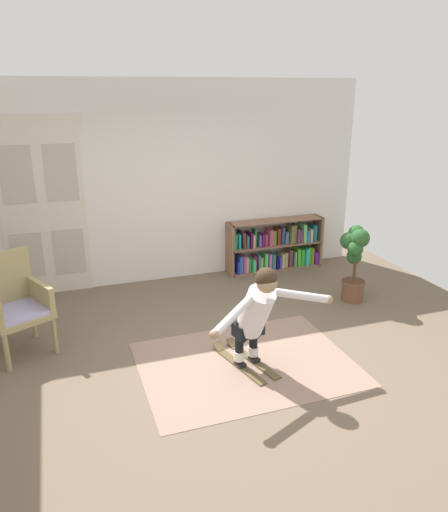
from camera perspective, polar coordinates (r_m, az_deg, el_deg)
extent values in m
plane|color=brown|center=(5.38, 0.53, -11.90)|extent=(7.20, 7.20, 0.00)
cube|color=silver|center=(7.23, -6.50, 8.42)|extent=(6.00, 0.10, 2.90)
cube|color=beige|center=(7.08, -22.45, 4.59)|extent=(0.55, 0.04, 2.35)
cube|color=#B7B3A1|center=(6.96, -22.99, 8.67)|extent=(0.41, 0.01, 0.76)
cube|color=#B7B3A1|center=(7.21, -21.87, 0.04)|extent=(0.41, 0.01, 0.64)
cube|color=beige|center=(7.07, -18.00, 5.08)|extent=(0.55, 0.04, 2.35)
cube|color=#B7B3A1|center=(6.95, -18.43, 9.18)|extent=(0.41, 0.01, 0.76)
cube|color=#B7B3A1|center=(7.20, -17.53, 0.51)|extent=(0.41, 0.01, 0.64)
cube|color=beige|center=(6.90, -21.41, 14.74)|extent=(1.22, 0.04, 0.10)
cube|color=gray|center=(5.30, 2.58, -12.36)|extent=(2.20, 1.67, 0.01)
cube|color=#825D47|center=(7.54, 0.68, 0.76)|extent=(0.04, 0.30, 0.81)
cube|color=#825D47|center=(8.16, 10.81, 1.85)|extent=(0.04, 0.30, 0.81)
cube|color=#825D47|center=(7.95, 5.85, -1.38)|extent=(1.53, 0.30, 0.02)
cube|color=#825D47|center=(7.82, 5.95, 1.34)|extent=(1.53, 0.30, 0.02)
cube|color=#825D47|center=(7.71, 6.05, 4.13)|extent=(1.53, 0.30, 0.02)
cube|color=#197A7F|center=(7.66, 0.92, -1.17)|extent=(0.04, 0.15, 0.21)
cube|color=#2428AE|center=(7.65, 1.46, -1.22)|extent=(0.03, 0.21, 0.20)
cube|color=#3356A6|center=(7.67, 1.79, -0.90)|extent=(0.05, 0.21, 0.27)
cube|color=#B44A93|center=(7.69, 2.21, -0.89)|extent=(0.05, 0.23, 0.26)
cube|color=tan|center=(7.70, 2.53, -0.88)|extent=(0.03, 0.19, 0.26)
cube|color=#56874B|center=(7.74, 2.85, -0.96)|extent=(0.04, 0.14, 0.21)
cube|color=#39CD7A|center=(7.74, 3.29, -0.99)|extent=(0.04, 0.24, 0.20)
cube|color=#841951|center=(7.78, 3.53, -0.74)|extent=(0.05, 0.15, 0.24)
cube|color=teal|center=(7.78, 3.98, -0.69)|extent=(0.04, 0.15, 0.26)
cube|color=#A3B84B|center=(7.82, 4.24, -0.80)|extent=(0.04, 0.15, 0.20)
cube|color=#50CB66|center=(7.84, 4.72, -0.53)|extent=(0.05, 0.19, 0.27)
cube|color=#B162AE|center=(7.86, 5.21, -0.54)|extent=(0.05, 0.18, 0.25)
cube|color=#2F6D6E|center=(7.87, 5.63, -0.54)|extent=(0.05, 0.18, 0.25)
cube|color=#0D1157|center=(7.91, 6.00, -0.66)|extent=(0.04, 0.22, 0.19)
cube|color=#6031B7|center=(7.92, 6.36, -0.67)|extent=(0.03, 0.18, 0.19)
cube|color=#98B872|center=(7.96, 6.62, -0.41)|extent=(0.05, 0.22, 0.23)
cube|color=tan|center=(7.99, 7.09, -0.34)|extent=(0.05, 0.14, 0.24)
cube|color=brown|center=(8.00, 7.56, -0.17)|extent=(0.05, 0.18, 0.28)
cube|color=#5AAC96|center=(8.03, 8.02, -0.22)|extent=(0.03, 0.23, 0.25)
cube|color=#56AF1F|center=(8.05, 8.41, -0.02)|extent=(0.05, 0.23, 0.30)
cube|color=green|center=(8.11, 8.81, 0.00)|extent=(0.06, 0.24, 0.27)
cube|color=#2DB4AF|center=(8.11, 9.32, 0.01)|extent=(0.04, 0.24, 0.28)
cube|color=green|center=(8.15, 9.70, 0.12)|extent=(0.06, 0.17, 0.29)
cube|color=olive|center=(8.17, 10.04, 0.11)|extent=(0.04, 0.17, 0.28)
cube|color=purple|center=(8.21, 10.40, -0.09)|extent=(0.06, 0.21, 0.21)
cube|color=#40814B|center=(7.52, 0.94, 1.99)|extent=(0.04, 0.21, 0.30)
cube|color=#33825C|center=(7.54, 1.30, 1.77)|extent=(0.05, 0.14, 0.23)
cube|color=teal|center=(7.54, 1.68, 1.78)|extent=(0.03, 0.17, 0.23)
cube|color=#51292E|center=(7.57, 2.13, 1.93)|extent=(0.06, 0.24, 0.26)
cube|color=#2F7D6D|center=(7.59, 2.65, 1.71)|extent=(0.03, 0.15, 0.19)
cube|color=#570D4E|center=(7.61, 2.96, 1.94)|extent=(0.03, 0.23, 0.24)
cube|color=tan|center=(7.61, 3.25, 1.83)|extent=(0.03, 0.23, 0.21)
cube|color=#216935|center=(7.66, 3.54, 2.17)|extent=(0.04, 0.15, 0.28)
cube|color=slate|center=(7.68, 3.98, 1.88)|extent=(0.03, 0.21, 0.19)
cube|color=#69115C|center=(7.68, 4.37, 1.89)|extent=(0.06, 0.20, 0.20)
cube|color=#B76C72|center=(7.72, 4.79, 1.93)|extent=(0.03, 0.14, 0.18)
cube|color=#AA4263|center=(7.72, 5.25, 2.22)|extent=(0.06, 0.23, 0.26)
cube|color=#558B27|center=(7.78, 5.68, 2.22)|extent=(0.06, 0.17, 0.23)
cube|color=maroon|center=(7.81, 6.18, 2.37)|extent=(0.05, 0.18, 0.26)
cube|color=navy|center=(7.84, 6.71, 2.44)|extent=(0.06, 0.15, 0.27)
cube|color=#4B7DAF|center=(7.88, 7.17, 2.21)|extent=(0.06, 0.14, 0.19)
cube|color=brown|center=(7.87, 7.67, 2.59)|extent=(0.04, 0.22, 0.30)
cube|color=olive|center=(7.91, 8.07, 2.64)|extent=(0.05, 0.14, 0.29)
cube|color=#643960|center=(7.95, 8.39, 2.45)|extent=(0.04, 0.23, 0.23)
cube|color=#6B3357|center=(7.97, 8.68, 2.35)|extent=(0.03, 0.21, 0.19)
cube|color=#5EBC68|center=(7.98, 9.08, 2.74)|extent=(0.06, 0.23, 0.30)
cube|color=teal|center=(8.04, 9.46, 2.43)|extent=(0.05, 0.23, 0.19)
cube|color=tan|center=(8.04, 9.86, 2.49)|extent=(0.04, 0.20, 0.21)
cube|color=#186571|center=(8.07, 10.24, 2.76)|extent=(0.06, 0.22, 0.27)
cylinder|color=tan|center=(5.53, -23.92, -10.25)|extent=(0.07, 0.07, 0.42)
cylinder|color=tan|center=(5.70, -19.07, -8.73)|extent=(0.07, 0.07, 0.42)
cylinder|color=tan|center=(6.13, -21.27, -6.98)|extent=(0.07, 0.07, 0.42)
cube|color=tan|center=(5.73, -22.82, -6.39)|extent=(0.80, 0.80, 0.06)
cube|color=#A9A3DA|center=(5.71, -22.89, -5.94)|extent=(0.72, 0.72, 0.04)
cube|color=tan|center=(5.83, -24.30, -2.40)|extent=(0.57, 0.31, 0.60)
cube|color=tan|center=(5.75, -20.58, -4.14)|extent=(0.30, 0.53, 0.28)
cylinder|color=brown|center=(6.93, 14.73, -3.89)|extent=(0.29, 0.29, 0.29)
cylinder|color=brown|center=(6.88, 14.81, -2.95)|extent=(0.32, 0.32, 0.04)
cylinder|color=#4C3823|center=(6.81, 14.95, -1.39)|extent=(0.04, 0.04, 0.36)
sphere|color=#265627|center=(6.63, 15.03, 0.84)|extent=(0.21, 0.21, 0.21)
sphere|color=#265627|center=(6.77, 15.14, 2.59)|extent=(0.21, 0.21, 0.21)
sphere|color=#265627|center=(6.83, 14.89, -0.05)|extent=(0.20, 0.20, 0.20)
sphere|color=#265627|center=(6.63, 15.56, 2.00)|extent=(0.25, 0.25, 0.25)
sphere|color=#265627|center=(6.71, 14.28, 1.73)|extent=(0.23, 0.23, 0.23)
cube|color=brown|center=(5.25, 1.76, -12.56)|extent=(0.29, 0.85, 0.01)
cube|color=brown|center=(5.52, -0.63, -10.49)|extent=(0.11, 0.13, 0.06)
cube|color=black|center=(5.22, 1.89, -12.43)|extent=(0.11, 0.14, 0.04)
cube|color=brown|center=(5.34, 3.38, -11.99)|extent=(0.29, 0.85, 0.01)
cube|color=brown|center=(5.60, 0.94, -9.99)|extent=(0.11, 0.13, 0.06)
cube|color=black|center=(5.31, 3.52, -11.86)|extent=(0.11, 0.14, 0.04)
cylinder|color=white|center=(5.19, 1.77, -11.51)|extent=(0.13, 0.13, 0.10)
cylinder|color=black|center=(5.09, 1.79, -9.57)|extent=(0.11, 0.11, 0.30)
cylinder|color=black|center=(5.03, 2.00, -8.70)|extent=(0.13, 0.13, 0.22)
cylinder|color=white|center=(5.28, 3.40, -10.95)|extent=(0.13, 0.13, 0.10)
cylinder|color=black|center=(5.19, 3.45, -9.03)|extent=(0.11, 0.11, 0.30)
cylinder|color=black|center=(5.12, 3.67, -8.17)|extent=(0.13, 0.13, 0.22)
cube|color=black|center=(5.07, 2.84, -8.43)|extent=(0.33, 0.25, 0.14)
cylinder|color=silver|center=(4.89, 3.65, -6.47)|extent=(0.39, 0.53, 0.59)
sphere|color=#A08360|center=(4.62, 5.00, -3.11)|extent=(0.24, 0.24, 0.20)
sphere|color=#382619|center=(4.61, 4.94, -2.61)|extent=(0.25, 0.25, 0.21)
cylinder|color=silver|center=(4.45, 1.05, -6.97)|extent=(0.52, 0.40, 0.21)
sphere|color=#A08360|center=(4.27, -1.11, -9.10)|extent=(0.11, 0.11, 0.09)
cylinder|color=silver|center=(4.92, 9.05, -4.58)|extent=(0.59, 0.16, 0.21)
sphere|color=#A08360|center=(5.05, 12.04, -4.96)|extent=(0.11, 0.11, 0.09)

